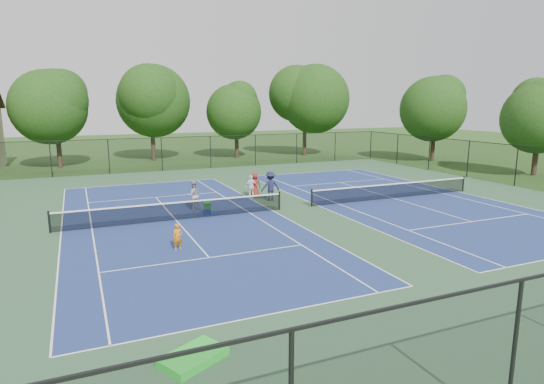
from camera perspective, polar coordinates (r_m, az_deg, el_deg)
name	(u,v)px	position (r m, az deg, el deg)	size (l,w,h in m)	color
ground	(296,208)	(26.57, 2.99, -2.05)	(140.00, 140.00, 0.00)	#234716
court_pad	(296,208)	(26.57, 2.99, -2.04)	(36.00, 36.00, 0.01)	#31573B
tennis_court_left	(176,219)	(24.34, -11.97, -3.27)	(12.00, 23.83, 1.07)	navy
tennis_court_right	(393,197)	(30.25, 14.96, -0.60)	(12.00, 23.83, 1.07)	navy
perimeter_fence	(296,181)	(26.25, 3.03, 1.36)	(36.08, 36.08, 3.02)	black
tree_back_a	(55,103)	(47.19, -25.59, 10.05)	(6.80, 6.80, 9.15)	#2D2116
tree_back_b	(151,97)	(49.74, -14.98, 11.40)	(7.60, 7.60, 10.03)	#2D2116
tree_back_c	(236,108)	(50.92, -4.52, 10.46)	(6.00, 6.00, 8.40)	#2D2116
tree_back_d	(305,96)	(53.16, 4.18, 11.94)	(7.80, 7.80, 10.37)	#2D2116
tree_side_e	(436,105)	(50.73, 19.84, 10.22)	(6.60, 6.60, 8.87)	#2D2116
tree_side_f	(540,113)	(44.13, 30.62, 8.57)	(5.80, 5.80, 8.12)	#2D2116
child_player	(178,237)	(19.42, -11.74, -5.53)	(0.41, 0.27, 1.12)	orange
instructor	(194,195)	(26.30, -9.81, -0.41)	(0.84, 0.65, 1.72)	#939396
bystander_a	(251,187)	(29.15, -2.62, 0.66)	(0.89, 0.37, 1.51)	white
bystander_b	(270,186)	(28.40, -0.21, 0.74)	(1.20, 0.69, 1.85)	#191B38
bystander_c	(255,185)	(29.52, -2.19, 0.90)	(0.79, 0.52, 1.62)	maroon
ball_crate	(207,212)	(25.25, -8.12, -2.47)	(0.37, 0.32, 0.32)	navy
ball_hopper	(207,205)	(25.17, -8.14, -1.68)	(0.34, 0.28, 0.38)	green
green_tarp	(193,357)	(11.64, -9.86, -19.75)	(1.51, 0.94, 0.20)	green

